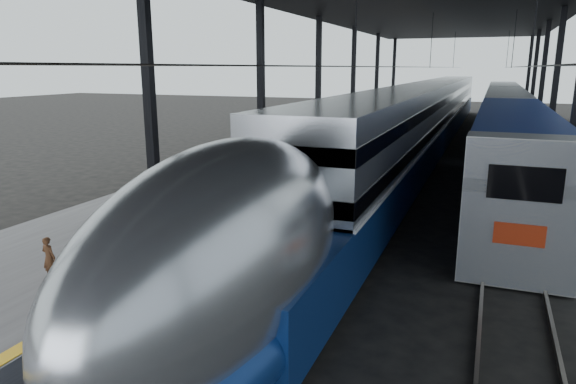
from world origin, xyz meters
The scene contains 8 objects.
ground centered at (0.00, 0.00, 0.00)m, with size 160.00×160.00×0.00m, color black.
platform centered at (-3.50, 20.00, 0.50)m, with size 6.00×80.00×1.00m, color #4C4C4F.
yellow_strip centered at (-0.70, 20.00, 1.00)m, with size 0.30×80.00×0.01m, color gold.
rails centered at (4.50, 20.00, 0.08)m, with size 6.52×80.00×0.16m.
canopy centered at (1.90, 20.00, 9.12)m, with size 18.00×75.00×9.47m.
tgv_train centered at (2.00, 23.96, 2.07)m, with size 3.09×65.20×4.43m.
second_train centered at (7.00, 29.29, 1.95)m, with size 2.79×56.05×3.85m.
child centered at (-2.53, -3.31, 1.47)m, with size 0.34×0.22×0.93m, color #53311B.
Camera 1 is at (6.14, -11.11, 5.47)m, focal length 32.00 mm.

